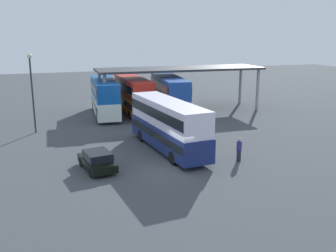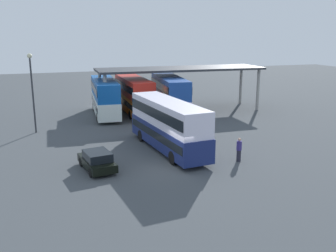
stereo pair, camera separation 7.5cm
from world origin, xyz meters
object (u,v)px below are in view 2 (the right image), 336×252
at_px(double_decker_far_right, 170,94).
at_px(double_decker_mid_row, 134,94).
at_px(double_decker_near_canopy, 105,96).
at_px(parked_hatchback, 97,161).
at_px(double_decker_main, 168,123).
at_px(pedestrian_waiting, 239,150).
at_px(lamppost_tall, 32,83).

bearing_deg(double_decker_far_right, double_decker_mid_row, 67.00).
relative_size(double_decker_near_canopy, double_decker_far_right, 0.95).
distance_m(parked_hatchback, double_decker_far_right, 19.14).
bearing_deg(parked_hatchback, double_decker_mid_row, -30.47).
relative_size(double_decker_main, double_decker_near_canopy, 1.05).
relative_size(double_decker_main, pedestrian_waiting, 6.03).
bearing_deg(pedestrian_waiting, double_decker_mid_row, -117.68).
distance_m(double_decker_main, double_decker_near_canopy, 14.89).
distance_m(double_decker_main, double_decker_far_right, 13.84).
relative_size(parked_hatchback, lamppost_tall, 0.55).
relative_size(parked_hatchback, double_decker_far_right, 0.37).
xyz_separation_m(parked_hatchback, double_decker_near_canopy, (3.51, 17.39, 1.58)).
xyz_separation_m(double_decker_near_canopy, pedestrian_waiting, (6.63, -18.95, -1.36)).
bearing_deg(double_decker_far_right, double_decker_near_canopy, 83.84).
bearing_deg(lamppost_tall, pedestrian_waiting, -43.66).
height_order(double_decker_main, double_decker_far_right, double_decker_far_right).
bearing_deg(double_decker_far_right, double_decker_main, 167.02).
relative_size(double_decker_mid_row, pedestrian_waiting, 5.87).
bearing_deg(double_decker_near_canopy, parked_hatchback, 172.70).
height_order(double_decker_main, pedestrian_waiting, double_decker_main).
bearing_deg(lamppost_tall, parked_hatchback, -71.38).
distance_m(double_decker_mid_row, lamppost_tall, 12.74).
bearing_deg(double_decker_far_right, pedestrian_waiting, -175.34).
bearing_deg(double_decker_main, double_decker_near_canopy, 4.38).
bearing_deg(double_decker_main, double_decker_mid_row, -8.97).
distance_m(double_decker_near_canopy, double_decker_far_right, 7.38).
bearing_deg(double_decker_mid_row, parked_hatchback, 159.13).
xyz_separation_m(double_decker_near_canopy, double_decker_far_right, (7.20, -1.62, 0.12)).
xyz_separation_m(double_decker_mid_row, lamppost_tall, (-11.02, -5.91, 2.43)).
xyz_separation_m(double_decker_main, lamppost_tall, (-10.12, 9.25, 2.48)).
bearing_deg(pedestrian_waiting, double_decker_near_canopy, -107.62).
distance_m(parked_hatchback, double_decker_near_canopy, 17.81).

